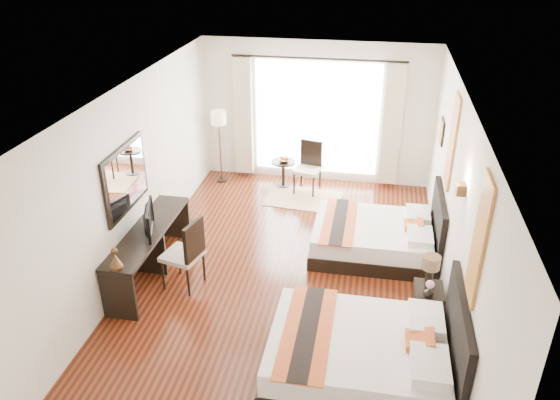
% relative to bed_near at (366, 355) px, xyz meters
% --- Properties ---
extents(floor, '(4.50, 7.50, 0.01)m').
position_rel_bed_near_xyz_m(floor, '(-1.24, 1.60, -0.32)').
color(floor, '#37100A').
rests_on(floor, ground).
extents(ceiling, '(4.50, 7.50, 0.02)m').
position_rel_bed_near_xyz_m(ceiling, '(-1.24, 1.60, 2.48)').
color(ceiling, white).
rests_on(ceiling, wall_headboard).
extents(wall_headboard, '(0.01, 7.50, 2.80)m').
position_rel_bed_near_xyz_m(wall_headboard, '(1.00, 1.60, 1.09)').
color(wall_headboard, silver).
rests_on(wall_headboard, floor).
extents(wall_desk, '(0.01, 7.50, 2.80)m').
position_rel_bed_near_xyz_m(wall_desk, '(-3.49, 1.60, 1.09)').
color(wall_desk, silver).
rests_on(wall_desk, floor).
extents(wall_window, '(4.50, 0.01, 2.80)m').
position_rel_bed_near_xyz_m(wall_window, '(-1.24, 5.35, 1.09)').
color(wall_window, silver).
rests_on(wall_window, floor).
extents(window_glass, '(2.40, 0.02, 2.20)m').
position_rel_bed_near_xyz_m(window_glass, '(-1.24, 5.33, 0.99)').
color(window_glass, white).
rests_on(window_glass, wall_window).
extents(sheer_curtain, '(2.30, 0.02, 2.10)m').
position_rel_bed_near_xyz_m(sheer_curtain, '(-1.24, 5.27, 0.99)').
color(sheer_curtain, white).
rests_on(sheer_curtain, wall_window).
extents(drape_left, '(0.35, 0.14, 2.35)m').
position_rel_bed_near_xyz_m(drape_left, '(-2.69, 5.23, 0.97)').
color(drape_left, beige).
rests_on(drape_left, floor).
extents(drape_right, '(0.35, 0.14, 2.35)m').
position_rel_bed_near_xyz_m(drape_right, '(0.21, 5.23, 0.97)').
color(drape_right, beige).
rests_on(drape_right, floor).
extents(art_panel_near, '(0.03, 0.50, 1.35)m').
position_rel_bed_near_xyz_m(art_panel_near, '(0.99, 0.00, 1.64)').
color(art_panel_near, '#9A2E16').
rests_on(art_panel_near, wall_headboard).
extents(art_panel_far, '(0.03, 0.50, 1.35)m').
position_rel_bed_near_xyz_m(art_panel_far, '(0.99, 2.72, 1.64)').
color(art_panel_far, '#9A2E16').
rests_on(art_panel_far, wall_headboard).
extents(wall_sconce, '(0.10, 0.14, 0.14)m').
position_rel_bed_near_xyz_m(wall_sconce, '(0.95, 1.22, 1.61)').
color(wall_sconce, '#4C311B').
rests_on(wall_sconce, wall_headboard).
extents(mirror_frame, '(0.04, 1.25, 0.95)m').
position_rel_bed_near_xyz_m(mirror_frame, '(-3.46, 1.53, 1.24)').
color(mirror_frame, black).
rests_on(mirror_frame, wall_desk).
extents(mirror_glass, '(0.01, 1.12, 0.82)m').
position_rel_bed_near_xyz_m(mirror_glass, '(-3.44, 1.53, 1.24)').
color(mirror_glass, white).
rests_on(mirror_glass, mirror_frame).
extents(bed_near, '(2.12, 1.66, 1.20)m').
position_rel_bed_near_xyz_m(bed_near, '(0.00, 0.00, 0.00)').
color(bed_near, black).
rests_on(bed_near, floor).
extents(bed_far, '(1.95, 1.52, 1.09)m').
position_rel_bed_near_xyz_m(bed_far, '(0.09, 2.72, -0.02)').
color(bed_far, black).
rests_on(bed_far, floor).
extents(nightstand, '(0.38, 0.47, 0.45)m').
position_rel_bed_near_xyz_m(nightstand, '(0.77, 1.22, -0.08)').
color(nightstand, black).
rests_on(nightstand, floor).
extents(table_lamp, '(0.24, 0.24, 0.38)m').
position_rel_bed_near_xyz_m(table_lamp, '(0.76, 1.34, 0.45)').
color(table_lamp, black).
rests_on(table_lamp, nightstand).
extents(vase, '(0.15, 0.15, 0.13)m').
position_rel_bed_near_xyz_m(vase, '(0.74, 1.06, 0.25)').
color(vase, black).
rests_on(vase, nightstand).
extents(console_desk, '(0.50, 2.20, 0.76)m').
position_rel_bed_near_xyz_m(console_desk, '(-3.23, 1.53, 0.07)').
color(console_desk, black).
rests_on(console_desk, floor).
extents(television, '(0.32, 0.71, 0.42)m').
position_rel_bed_near_xyz_m(television, '(-3.21, 1.45, 0.65)').
color(television, black).
rests_on(television, console_desk).
extents(bronze_figurine, '(0.19, 0.19, 0.26)m').
position_rel_bed_near_xyz_m(bronze_figurine, '(-3.23, 0.53, 0.58)').
color(bronze_figurine, '#4C311B').
rests_on(bronze_figurine, console_desk).
extents(desk_chair, '(0.60, 0.60, 1.08)m').
position_rel_bed_near_xyz_m(desk_chair, '(-2.64, 1.34, 0.02)').
color(desk_chair, tan).
rests_on(desk_chair, floor).
extents(floor_lamp, '(0.30, 0.30, 1.48)m').
position_rel_bed_near_xyz_m(floor_lamp, '(-3.11, 4.91, 0.93)').
color(floor_lamp, black).
rests_on(floor_lamp, floor).
extents(side_table, '(0.46, 0.46, 0.54)m').
position_rel_bed_near_xyz_m(side_table, '(-1.83, 4.89, -0.04)').
color(side_table, black).
rests_on(side_table, floor).
extents(fruit_bowl, '(0.25, 0.25, 0.05)m').
position_rel_bed_near_xyz_m(fruit_bowl, '(-1.81, 4.85, 0.25)').
color(fruit_bowl, '#4B301A').
rests_on(fruit_bowl, side_table).
extents(window_chair, '(0.55, 0.55, 1.00)m').
position_rel_bed_near_xyz_m(window_chair, '(-1.32, 4.73, -0.01)').
color(window_chair, tan).
rests_on(window_chair, floor).
extents(jute_rug, '(1.46, 1.06, 0.01)m').
position_rel_bed_near_xyz_m(jute_rug, '(-1.34, 4.38, -0.30)').
color(jute_rug, tan).
rests_on(jute_rug, floor).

